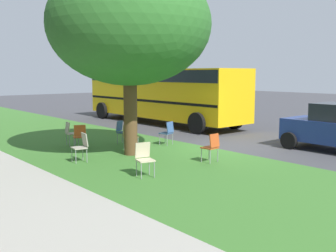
{
  "coord_description": "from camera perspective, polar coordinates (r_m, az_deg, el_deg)",
  "views": [
    {
      "loc": [
        -9.35,
        10.5,
        2.65
      ],
      "look_at": [
        1.11,
        1.57,
        0.82
      ],
      "focal_mm": 42.25,
      "sensor_mm": 36.0,
      "label": 1
    }
  ],
  "objects": [
    {
      "name": "chair_2",
      "position": [
        14.73,
        -0.05,
        -0.76
      ],
      "size": [
        0.51,
        0.51,
        0.88
      ],
      "color": "#335184",
      "rests_on": "ground"
    },
    {
      "name": "chair_0",
      "position": [
        15.07,
        -6.66,
        -0.62
      ],
      "size": [
        0.56,
        0.55,
        0.88
      ],
      "color": "#335184",
      "rests_on": "ground"
    },
    {
      "name": "sidewalk_strip",
      "position": [
        10.14,
        -22.65,
        -8.15
      ],
      "size": [
        48.0,
        2.8,
        0.01
      ],
      "primitive_type": "cube",
      "color": "#ADA89E",
      "rests_on": "ground"
    },
    {
      "name": "chair_1",
      "position": [
        14.2,
        -12.62,
        -1.25
      ],
      "size": [
        0.55,
        0.54,
        0.88
      ],
      "color": "#C64C1E",
      "rests_on": "ground"
    },
    {
      "name": "street_tree",
      "position": [
        12.94,
        -5.6,
        14.26
      ],
      "size": [
        5.19,
        5.19,
        6.1
      ],
      "color": "brown",
      "rests_on": "ground"
    },
    {
      "name": "ground",
      "position": [
        14.31,
        7.69,
        -3.18
      ],
      "size": [
        80.0,
        80.0,
        0.0
      ],
      "primitive_type": "plane",
      "color": "#424247"
    },
    {
      "name": "chair_5",
      "position": [
        10.25,
        -3.46,
        -4.45
      ],
      "size": [
        0.52,
        0.51,
        0.88
      ],
      "color": "beige",
      "rests_on": "ground"
    },
    {
      "name": "chair_4",
      "position": [
        13.99,
        -5.58,
        -1.24
      ],
      "size": [
        0.46,
        0.46,
        0.88
      ],
      "color": "olive",
      "rests_on": "ground"
    },
    {
      "name": "school_bus",
      "position": [
        21.16,
        -0.94,
        5.15
      ],
      "size": [
        10.4,
        2.8,
        2.88
      ],
      "color": "yellow",
      "rests_on": "ground"
    },
    {
      "name": "chair_7",
      "position": [
        11.9,
        6.31,
        -2.8
      ],
      "size": [
        0.45,
        0.45,
        0.88
      ],
      "color": "#C64C1E",
      "rests_on": "ground"
    },
    {
      "name": "chair_6",
      "position": [
        12.18,
        -12.39,
        -2.69
      ],
      "size": [
        0.48,
        0.48,
        0.88
      ],
      "color": "#ADA393",
      "rests_on": "ground"
    },
    {
      "name": "grass_verge",
      "position": [
        12.16,
        -2.47,
        -5.02
      ],
      "size": [
        48.0,
        6.0,
        0.01
      ],
      "primitive_type": "cube",
      "color": "#3D752D",
      "rests_on": "ground"
    },
    {
      "name": "chair_3",
      "position": [
        15.06,
        -13.91,
        -0.8
      ],
      "size": [
        0.48,
        0.49,
        0.88
      ],
      "color": "#ADA393",
      "rests_on": "ground"
    }
  ]
}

